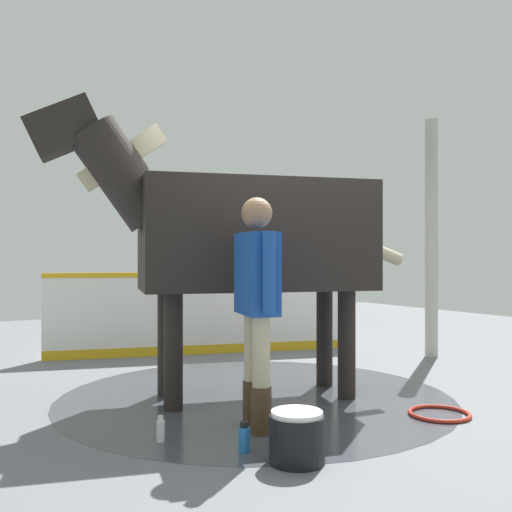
% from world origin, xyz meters
% --- Properties ---
extents(ground_plane, '(16.00, 16.00, 0.02)m').
position_xyz_m(ground_plane, '(0.00, 0.00, -0.01)').
color(ground_plane, slate).
extents(wet_patch, '(3.55, 3.55, 0.00)m').
position_xyz_m(wet_patch, '(0.21, 0.24, 0.00)').
color(wet_patch, '#42444C').
rests_on(wet_patch, ground).
extents(barrier_wall, '(1.24, 3.97, 1.07)m').
position_xyz_m(barrier_wall, '(2.53, -0.44, 0.49)').
color(barrier_wall, white).
rests_on(barrier_wall, ground).
extents(roof_post_far, '(0.16, 0.16, 3.02)m').
position_xyz_m(roof_post_far, '(0.86, -2.78, 1.51)').
color(roof_post_far, '#B7B2A8').
rests_on(roof_post_far, ground).
extents(horse, '(1.51, 3.37, 2.62)m').
position_xyz_m(horse, '(0.24, 0.36, 1.48)').
color(horse, black).
rests_on(horse, ground).
extents(handler, '(0.66, 0.34, 1.71)m').
position_xyz_m(handler, '(-0.65, 0.75, 0.99)').
color(handler, '#47331E').
rests_on(handler, ground).
extents(wash_bucket, '(0.35, 0.35, 0.32)m').
position_xyz_m(wash_bucket, '(-1.37, 0.90, 0.16)').
color(wash_bucket, black).
rests_on(wash_bucket, ground).
extents(bottle_shampoo, '(0.06, 0.06, 0.18)m').
position_xyz_m(bottle_shampoo, '(-0.56, 1.46, 0.08)').
color(bottle_shampoo, white).
rests_on(bottle_shampoo, ground).
extents(bottle_spray, '(0.08, 0.08, 0.20)m').
position_xyz_m(bottle_spray, '(-1.04, 1.08, 0.09)').
color(bottle_spray, blue).
rests_on(bottle_spray, ground).
extents(hose_coil, '(0.49, 0.49, 0.03)m').
position_xyz_m(hose_coil, '(-1.10, -0.69, 0.02)').
color(hose_coil, '#B72D1E').
rests_on(hose_coil, ground).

